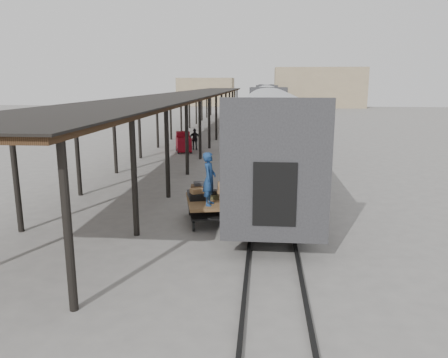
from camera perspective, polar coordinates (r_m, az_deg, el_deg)
ground at (r=16.74m, az=-4.93°, el=-5.13°), size 160.00×160.00×0.00m
train at (r=49.55m, az=5.65°, el=9.73°), size 3.45×76.01×4.01m
canopy at (r=40.20m, az=-3.85°, el=10.99°), size 4.90×64.30×4.15m
rails at (r=49.95m, az=5.59°, el=6.72°), size 1.54×150.00×0.12m
building_far at (r=94.36m, az=12.22°, el=11.61°), size 18.00×10.00×8.00m
building_left at (r=98.56m, az=-2.36°, el=11.32°), size 12.00×8.00×6.00m
baggage_cart at (r=16.06m, az=-2.50°, el=-3.44°), size 1.77×2.62×0.86m
suitcase_stack at (r=16.26m, az=-2.99°, el=-1.75°), size 1.28×1.27×0.56m
luggage_tug at (r=32.45m, az=-5.31°, el=4.72°), size 1.46×1.91×1.49m
porter at (r=15.12m, az=-1.93°, el=0.02°), size 0.49×0.71×1.86m
pedestrian at (r=33.47m, az=-3.82°, el=5.22°), size 1.00×0.50×1.64m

